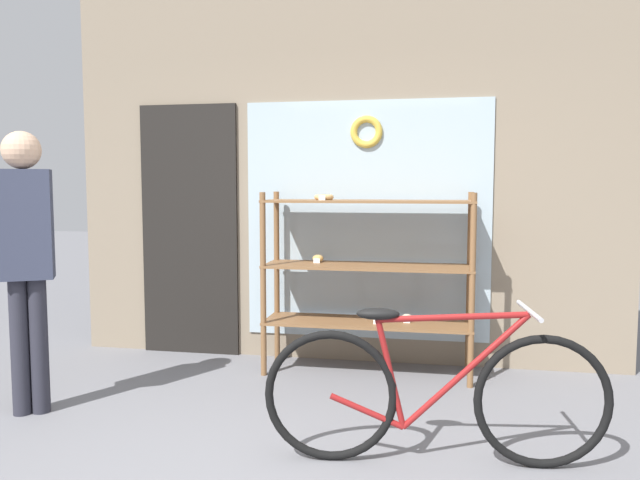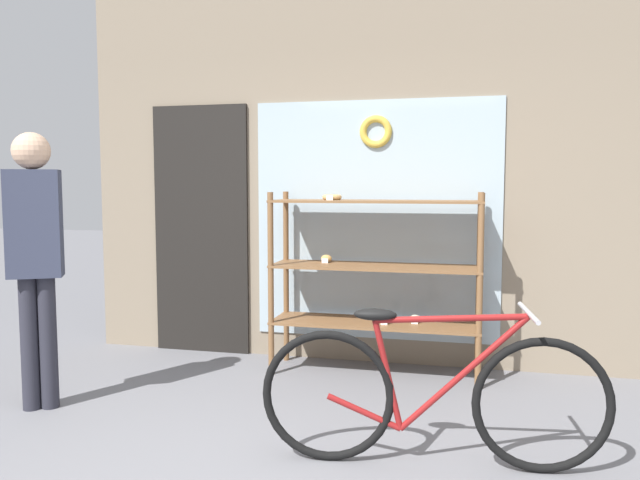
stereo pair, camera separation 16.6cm
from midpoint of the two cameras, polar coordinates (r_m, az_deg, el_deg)
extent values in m
cube|color=gray|center=(5.06, 3.90, 7.60)|extent=(4.50, 0.08, 3.32)
cube|color=#A3B7C1|center=(4.99, 6.04, 1.77)|extent=(1.95, 0.02, 1.90)
cube|color=black|center=(5.39, -9.96, 0.90)|extent=(0.84, 0.03, 2.10)
torus|color=gold|center=(4.98, 6.08, 9.82)|extent=(0.26, 0.06, 0.26)
cylinder|color=brown|center=(4.69, -3.51, -4.07)|extent=(0.04, 0.04, 1.38)
cylinder|color=brown|center=(4.49, 15.42, -4.66)|extent=(0.04, 0.04, 1.38)
cylinder|color=brown|center=(5.07, -2.18, -3.38)|extent=(0.04, 0.04, 1.38)
cylinder|color=brown|center=(4.88, 15.28, -3.88)|extent=(0.04, 0.04, 1.38)
cube|color=brown|center=(4.78, 6.04, -7.56)|extent=(1.56, 0.44, 0.02)
cube|color=brown|center=(4.70, 6.09, -2.43)|extent=(1.56, 0.44, 0.02)
cube|color=brown|center=(4.66, 6.15, 3.53)|extent=(1.56, 0.44, 0.02)
torus|color=tan|center=(4.72, 2.11, 3.93)|extent=(0.15, 0.15, 0.04)
cube|color=white|center=(4.64, 1.91, 3.88)|extent=(0.05, 0.00, 0.04)
ellipsoid|color=beige|center=(4.79, 9.69, -7.11)|extent=(0.08, 0.07, 0.06)
cube|color=white|center=(4.74, 9.65, -7.37)|extent=(0.05, 0.00, 0.04)
ellipsoid|color=tan|center=(4.86, 1.56, -1.70)|extent=(0.09, 0.07, 0.06)
cube|color=white|center=(4.81, 1.44, -1.91)|extent=(0.05, 0.00, 0.04)
ellipsoid|color=#AD7F4C|center=(4.72, 6.96, -7.24)|extent=(0.08, 0.07, 0.06)
cube|color=white|center=(4.68, 6.89, -7.50)|extent=(0.05, 0.00, 0.04)
torus|color=black|center=(3.33, 2.19, -14.06)|extent=(0.69, 0.11, 0.69)
torus|color=black|center=(3.40, 21.04, -13.96)|extent=(0.69, 0.11, 0.69)
cylinder|color=maroon|center=(3.29, 14.39, -11.78)|extent=(0.64, 0.10, 0.62)
cylinder|color=maroon|center=(3.21, 13.30, -7.01)|extent=(0.75, 0.11, 0.07)
cylinder|color=maroon|center=(3.27, 7.69, -12.12)|extent=(0.17, 0.05, 0.57)
cylinder|color=maroon|center=(3.34, 5.51, -15.41)|extent=(0.39, 0.07, 0.18)
ellipsoid|color=black|center=(3.20, 6.55, -6.79)|extent=(0.23, 0.11, 0.06)
cylinder|color=#B2B2B7|center=(3.26, 19.92, -6.27)|extent=(0.07, 0.46, 0.02)
cylinder|color=#282833|center=(4.39, -24.04, -8.65)|extent=(0.11, 0.11, 0.85)
cylinder|color=#282833|center=(4.37, -22.60, -8.65)|extent=(0.11, 0.11, 0.85)
cube|color=#33384C|center=(4.27, -23.68, 1.38)|extent=(0.37, 0.31, 0.68)
sphere|color=tan|center=(4.27, -23.90, 7.46)|extent=(0.23, 0.23, 0.23)
camera|label=1|loc=(0.08, -88.63, 0.12)|focal=35.00mm
camera|label=2|loc=(0.08, 91.37, -0.12)|focal=35.00mm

